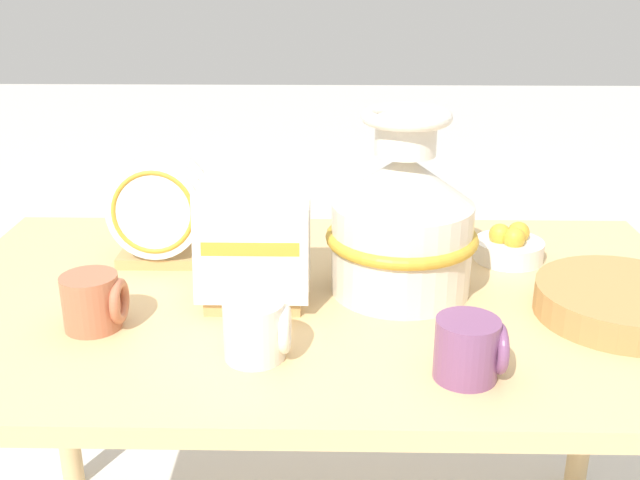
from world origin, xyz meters
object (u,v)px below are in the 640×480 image
at_px(dish_rack_square_plates, 254,259).
at_px(wicker_charger_stack, 623,302).
at_px(mug_plum_glaze, 470,349).
at_px(ceramic_vase, 402,219).
at_px(mug_terracotta_glaze, 94,302).
at_px(fruit_bowl, 509,246).
at_px(dish_rack_round_plates, 160,221).
at_px(mug_cream_glaze, 257,330).

height_order(dish_rack_square_plates, wicker_charger_stack, dish_rack_square_plates).
distance_m(wicker_charger_stack, mug_plum_glaze, 0.37).
bearing_deg(wicker_charger_stack, ceramic_vase, 165.23).
xyz_separation_m(dish_rack_square_plates, mug_terracotta_glaze, (-0.26, -0.11, -0.04)).
relative_size(dish_rack_square_plates, mug_plum_glaze, 2.13).
bearing_deg(ceramic_vase, wicker_charger_stack, -14.77).
bearing_deg(fruit_bowl, dish_rack_square_plates, -157.67).
distance_m(dish_rack_square_plates, mug_plum_glaze, 0.44).
bearing_deg(mug_plum_glaze, ceramic_vase, 104.06).
distance_m(dish_rack_round_plates, dish_rack_square_plates, 0.29).
height_order(dish_rack_square_plates, mug_cream_glaze, dish_rack_square_plates).
distance_m(ceramic_vase, dish_rack_round_plates, 0.51).
bearing_deg(mug_plum_glaze, wicker_charger_stack, 34.68).
bearing_deg(dish_rack_round_plates, dish_rack_square_plates, -42.05).
bearing_deg(fruit_bowl, dish_rack_round_plates, -178.68).
bearing_deg(dish_rack_square_plates, ceramic_vase, 11.29).
distance_m(mug_cream_glaze, mug_terracotta_glaze, 0.30).
height_order(mug_plum_glaze, mug_terracotta_glaze, same).
distance_m(mug_cream_glaze, fruit_bowl, 0.64).
bearing_deg(ceramic_vase, dish_rack_round_plates, 163.97).
height_order(mug_plum_glaze, fruit_bowl, mug_plum_glaze).
relative_size(ceramic_vase, wicker_charger_stack, 1.13).
relative_size(dish_rack_square_plates, wicker_charger_stack, 0.74).
relative_size(mug_cream_glaze, mug_terracotta_glaze, 1.00).
xyz_separation_m(mug_cream_glaze, fruit_bowl, (0.49, 0.41, -0.02)).
bearing_deg(ceramic_vase, fruit_bowl, 32.94).
xyz_separation_m(ceramic_vase, fruit_bowl, (0.24, 0.16, -0.11)).
height_order(dish_rack_square_plates, mug_plum_glaze, dish_rack_square_plates).
bearing_deg(fruit_bowl, mug_cream_glaze, -139.58).
distance_m(dish_rack_round_plates, mug_terracotta_glaze, 0.31).
xyz_separation_m(dish_rack_square_plates, wicker_charger_stack, (0.65, -0.05, -0.06)).
bearing_deg(dish_rack_square_plates, mug_cream_glaze, -83.14).
bearing_deg(mug_terracotta_glaze, wicker_charger_stack, 3.79).
height_order(dish_rack_round_plates, mug_terracotta_glaze, dish_rack_round_plates).
distance_m(mug_plum_glaze, mug_terracotta_glaze, 0.63).
xyz_separation_m(dish_rack_round_plates, mug_cream_glaze, (0.24, -0.40, -0.04)).
relative_size(wicker_charger_stack, mug_cream_glaze, 2.89).
height_order(ceramic_vase, mug_terracotta_glaze, ceramic_vase).
bearing_deg(ceramic_vase, mug_plum_glaze, -75.94).
xyz_separation_m(mug_cream_glaze, mug_terracotta_glaze, (-0.29, 0.10, 0.00)).
bearing_deg(mug_cream_glaze, dish_rack_round_plates, 121.00).
height_order(ceramic_vase, dish_rack_round_plates, ceramic_vase).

